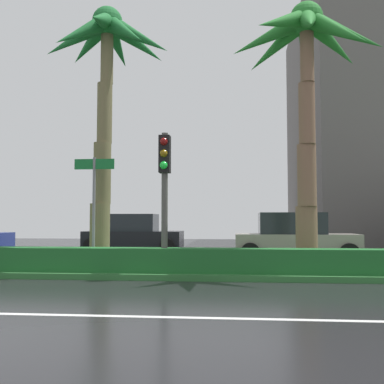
{
  "coord_description": "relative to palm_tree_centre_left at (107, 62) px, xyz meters",
  "views": [
    {
      "loc": [
        4.24,
        -4.9,
        1.46
      ],
      "look_at": [
        2.49,
        13.23,
        2.57
      ],
      "focal_mm": 42.88,
      "sensor_mm": 36.0,
      "label": 1
    }
  ],
  "objects": [
    {
      "name": "palm_tree_centre",
      "position": [
        5.73,
        -0.56,
        -0.33
      ],
      "size": [
        4.24,
        4.1,
        7.27
      ],
      "color": "brown",
      "rests_on": "median_strip"
    },
    {
      "name": "palm_tree_centre_left",
      "position": [
        0.0,
        0.0,
        0.0
      ],
      "size": [
        3.89,
        4.07,
        7.68
      ],
      "color": "#6E6442",
      "rests_on": "median_strip"
    },
    {
      "name": "ground_plane",
      "position": [
        -0.44,
        0.88,
        -6.18
      ],
      "size": [
        90.0,
        42.0,
        0.1
      ],
      "primitive_type": "cube",
      "color": "black"
    },
    {
      "name": "car_in_traffic_second",
      "position": [
        -0.81,
        7.12,
        -5.3
      ],
      "size": [
        4.3,
        2.02,
        1.72
      ],
      "color": "black",
      "rests_on": "ground_plane"
    },
    {
      "name": "median_hedge",
      "position": [
        -0.44,
        -1.52,
        -5.68
      ],
      "size": [
        76.5,
        0.7,
        0.6
      ],
      "color": "#1E6028",
      "rests_on": "median_strip"
    },
    {
      "name": "median_strip",
      "position": [
        -0.44,
        -0.12,
        -6.05
      ],
      "size": [
        85.5,
        4.0,
        0.15
      ],
      "primitive_type": "cube",
      "color": "#2D6B33",
      "rests_on": "ground_plane"
    },
    {
      "name": "traffic_signal_median_right",
      "position": [
        1.98,
        -1.49,
        -3.54
      ],
      "size": [
        0.28,
        0.43,
        3.54
      ],
      "color": "#4C4C47",
      "rests_on": "median_strip"
    },
    {
      "name": "street_name_sign",
      "position": [
        -0.02,
        -1.0,
        -4.05
      ],
      "size": [
        1.1,
        0.08,
        3.0
      ],
      "color": "slate",
      "rests_on": "median_strip"
    },
    {
      "name": "car_in_traffic_third",
      "position": [
        5.87,
        3.75,
        -5.3
      ],
      "size": [
        4.3,
        2.02,
        1.72
      ],
      "color": "gray",
      "rests_on": "ground_plane"
    }
  ]
}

